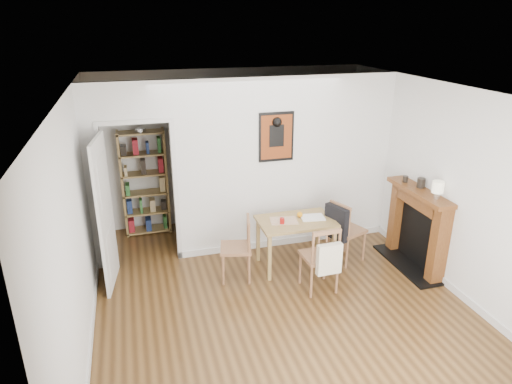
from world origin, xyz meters
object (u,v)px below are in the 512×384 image
object	(u,v)px
chair_left	(236,249)
orange_fruit	(300,215)
ceramic_jar_a	(421,183)
mantel_lamp	(438,188)
chair_right	(346,230)
chair_front	(320,257)
fireplace	(418,226)
dining_table	(296,226)
red_glass	(282,221)
ceramic_jar_b	(405,179)
notebook	(313,217)
bookshelf	(145,183)

from	to	relation	value
chair_left	orange_fruit	xyz separation A→B (m)	(0.97, 0.18, 0.31)
ceramic_jar_a	orange_fruit	bearing A→B (deg)	164.84
chair_left	mantel_lamp	size ratio (longest dim) A/B	3.80
chair_left	chair_right	distance (m)	1.65
chair_front	mantel_lamp	size ratio (longest dim) A/B	3.94
fireplace	ceramic_jar_a	bearing A→B (deg)	79.33
dining_table	chair_right	size ratio (longest dim) A/B	1.12
mantel_lamp	red_glass	bearing A→B (deg)	158.96
ceramic_jar_a	chair_left	bearing A→B (deg)	174.29
chair_front	ceramic_jar_b	xyz separation A→B (m)	(1.51, 0.55, 0.73)
notebook	chair_left	bearing A→B (deg)	-174.88
bookshelf	ceramic_jar_b	bearing A→B (deg)	-27.10
dining_table	ceramic_jar_a	distance (m)	1.82
orange_fruit	chair_right	bearing A→B (deg)	-10.32
chair_left	ceramic_jar_a	world-z (taller)	ceramic_jar_a
chair_right	red_glass	distance (m)	1.02
dining_table	fireplace	world-z (taller)	fireplace
dining_table	ceramic_jar_b	distance (m)	1.71
bookshelf	chair_front	bearing A→B (deg)	-49.17
bookshelf	ceramic_jar_a	bearing A→B (deg)	-29.63
chair_left	chair_right	world-z (taller)	chair_right
notebook	bookshelf	bearing A→B (deg)	142.23
chair_front	notebook	bearing A→B (deg)	76.38
mantel_lamp	orange_fruit	bearing A→B (deg)	151.10
red_glass	bookshelf	bearing A→B (deg)	134.30
dining_table	chair_right	bearing A→B (deg)	-3.30
dining_table	notebook	distance (m)	0.27
bookshelf	fireplace	bearing A→B (deg)	-30.68
ceramic_jar_b	orange_fruit	bearing A→B (deg)	173.10
mantel_lamp	fireplace	bearing A→B (deg)	83.91
chair_right	fireplace	size ratio (longest dim) A/B	0.75
fireplace	notebook	size ratio (longest dim) A/B	3.86
bookshelf	orange_fruit	size ratio (longest dim) A/B	21.33
dining_table	ceramic_jar_a	world-z (taller)	ceramic_jar_a
bookshelf	fireplace	size ratio (longest dim) A/B	1.38
orange_fruit	ceramic_jar_b	world-z (taller)	ceramic_jar_b
notebook	red_glass	bearing A→B (deg)	-172.15
bookshelf	fireplace	distance (m)	4.22
orange_fruit	red_glass	bearing A→B (deg)	-155.93
chair_right	chair_front	size ratio (longest dim) A/B	1.01
red_glass	ceramic_jar_b	size ratio (longest dim) A/B	0.90
chair_left	orange_fruit	size ratio (longest dim) A/B	11.05
notebook	fireplace	bearing A→B (deg)	-17.22
chair_front	ceramic_jar_a	xyz separation A→B (m)	(1.59, 0.30, 0.75)
red_glass	ceramic_jar_a	bearing A→B (deg)	-8.76
red_glass	ceramic_jar_a	size ratio (longest dim) A/B	0.63
chair_right	fireplace	distance (m)	0.99
mantel_lamp	ceramic_jar_b	size ratio (longest dim) A/B	2.55
dining_table	mantel_lamp	size ratio (longest dim) A/B	4.46
mantel_lamp	ceramic_jar_b	distance (m)	0.68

